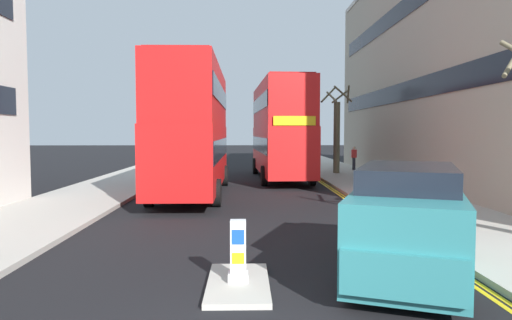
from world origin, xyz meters
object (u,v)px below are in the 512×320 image
at_px(taxi_minivan, 407,221).
at_px(pedestrian_far, 354,158).
at_px(double_decker_bus_oncoming, 280,127).
at_px(keep_left_bollard, 238,253).
at_px(double_decker_bus_away, 193,126).

relative_size(taxi_minivan, pedestrian_far, 3.19).
bearing_deg(double_decker_bus_oncoming, keep_left_bollard, -96.61).
bearing_deg(double_decker_bus_oncoming, taxi_minivan, -86.77).
bearing_deg(taxi_minivan, pedestrian_far, 79.10).
distance_m(double_decker_bus_away, pedestrian_far, 15.03).
height_order(keep_left_bollard, double_decker_bus_away, double_decker_bus_away).
bearing_deg(taxi_minivan, double_decker_bus_oncoming, 93.23).
distance_m(double_decker_bus_away, taxi_minivan, 13.02).
height_order(keep_left_bollard, taxi_minivan, taxi_minivan).
xyz_separation_m(double_decker_bus_oncoming, taxi_minivan, (1.03, -18.34, -1.96)).
relative_size(double_decker_bus_oncoming, taxi_minivan, 2.11).
distance_m(keep_left_bollard, pedestrian_far, 24.62).
bearing_deg(taxi_minivan, keep_left_bollard, -170.89).
relative_size(keep_left_bollard, double_decker_bus_oncoming, 0.10).
bearing_deg(pedestrian_far, double_decker_bus_oncoming, -140.09).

